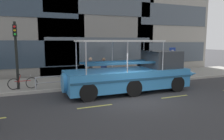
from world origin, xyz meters
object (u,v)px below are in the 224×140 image
traffic_light_pole (16,49)px  pedestrian_mid_right (91,67)px  parking_sign (172,57)px  pedestrian_mid_left (104,67)px  pedestrian_near_bow (149,65)px  duck_tour_boat (135,74)px  leaned_bicycle (23,83)px

traffic_light_pole → pedestrian_mid_right: size_ratio=2.34×
traffic_light_pole → parking_sign: size_ratio=1.68×
pedestrian_mid_left → pedestrian_mid_right: pedestrian_mid_right is taller
parking_sign → pedestrian_mid_right: size_ratio=1.39×
traffic_light_pole → pedestrian_mid_right: traffic_light_pole is taller
pedestrian_mid_left → pedestrian_near_bow: bearing=-2.4°
parking_sign → pedestrian_near_bow: parking_sign is taller
pedestrian_near_bow → pedestrian_mid_left: pedestrian_mid_left is taller
traffic_light_pole → duck_tour_boat: 7.53m
traffic_light_pole → pedestrian_mid_left: 6.25m
parking_sign → pedestrian_mid_left: (-5.64, 0.92, -0.64)m
parking_sign → leaned_bicycle: bearing=179.7°
parking_sign → leaned_bicycle: 11.47m
leaned_bicycle → pedestrian_mid_left: bearing=8.6°
parking_sign → pedestrian_mid_right: (-6.64, 1.10, -0.61)m
traffic_light_pole → parking_sign: traffic_light_pole is taller
pedestrian_mid_left → parking_sign: bearing=-9.3°
leaned_bicycle → parking_sign: bearing=-0.3°
duck_tour_boat → pedestrian_mid_left: size_ratio=5.57×
parking_sign → pedestrian_mid_left: bearing=170.7°
pedestrian_mid_right → traffic_light_pole: bearing=-168.2°
pedestrian_near_bow → pedestrian_mid_right: pedestrian_mid_right is taller
parking_sign → pedestrian_near_bow: (-1.68, 0.75, -0.65)m
duck_tour_boat → pedestrian_mid_left: (-0.91, 3.36, 0.14)m
duck_tour_boat → pedestrian_near_bow: 4.41m
pedestrian_near_bow → pedestrian_mid_right: bearing=176.0°
parking_sign → traffic_light_pole: bearing=179.7°
pedestrian_mid_right → leaned_bicycle: bearing=-167.6°
traffic_light_pole → duck_tour_boat: size_ratio=0.43×
parking_sign → duck_tour_boat: bearing=-152.8°
leaned_bicycle → pedestrian_mid_right: bearing=12.4°
parking_sign → duck_tour_boat: (-4.73, -2.43, -0.78)m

